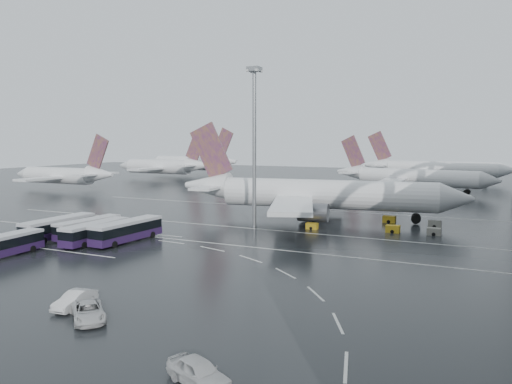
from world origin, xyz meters
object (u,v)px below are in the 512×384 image
at_px(gse_cart_belly_a, 393,229).
at_px(bus_row_near_d, 127,230).
at_px(van_curve_b, 199,372).
at_px(bus_row_near_c, 96,232).
at_px(gse_cart_belly_b, 435,224).
at_px(gse_cart_belly_d, 434,232).
at_px(airliner_gate_b, 409,178).
at_px(airliner_main, 313,195).
at_px(van_curve_a, 89,312).
at_px(jet_remote_far, 192,163).
at_px(jet_remote_mid, 164,167).
at_px(gse_cart_belly_e, 389,219).
at_px(van_curve_c, 75,300).
at_px(jet_remote_west, 64,176).
at_px(airliner_gate_c, 433,169).
at_px(bus_row_far_b, 2,245).
at_px(floodlight_mast, 254,128).
at_px(gse_cart_belly_c, 312,226).
at_px(bus_row_near_b, 88,227).
at_px(bus_row_near_a, 58,227).

bearing_deg(gse_cart_belly_a, bus_row_near_d, -144.33).
distance_m(van_curve_b, gse_cart_belly_a, 59.89).
relative_size(bus_row_near_c, gse_cart_belly_b, 5.72).
bearing_deg(gse_cart_belly_d, airliner_gate_b, 101.79).
relative_size(airliner_main, van_curve_a, 10.25).
bearing_deg(airliner_main, jet_remote_far, 125.92).
bearing_deg(jet_remote_mid, gse_cart_belly_e, 147.82).
distance_m(bus_row_near_d, van_curve_c, 30.88).
relative_size(jet_remote_west, gse_cart_belly_b, 17.89).
bearing_deg(gse_cart_belly_b, bus_row_near_d, -140.68).
height_order(jet_remote_west, jet_remote_mid, jet_remote_mid).
distance_m(jet_remote_west, bus_row_near_d, 89.33).
height_order(airliner_gate_c, bus_row_near_d, airliner_gate_c).
height_order(bus_row_far_b, floodlight_mast, floodlight_mast).
bearing_deg(airliner_gate_c, bus_row_near_d, -103.45).
bearing_deg(airliner_main, gse_cart_belly_c, -78.79).
bearing_deg(gse_cart_belly_c, bus_row_near_d, -134.18).
height_order(airliner_main, van_curve_c, airliner_main).
relative_size(van_curve_a, van_curve_c, 1.15).
bearing_deg(bus_row_near_b, jet_remote_west, 51.35).
xyz_separation_m(bus_row_far_b, van_curve_c, (24.30, -11.01, -0.85)).
distance_m(airliner_gate_c, gse_cart_belly_e, 101.44).
distance_m(jet_remote_west, bus_row_far_b, 93.78).
xyz_separation_m(airliner_main, floodlight_mast, (-6.41, -13.54, 13.08)).
bearing_deg(bus_row_near_a, jet_remote_far, 23.37).
height_order(airliner_gate_b, bus_row_near_b, airliner_gate_b).
relative_size(airliner_main, van_curve_b, 11.16).
distance_m(airliner_gate_c, gse_cart_belly_a, 111.80).
height_order(airliner_gate_b, gse_cart_belly_b, airliner_gate_b).
relative_size(floodlight_mast, gse_cart_belly_b, 12.74).
height_order(floodlight_mast, gse_cart_belly_a, floodlight_mast).
distance_m(jet_remote_far, gse_cart_belly_b, 146.79).
relative_size(gse_cart_belly_b, gse_cart_belly_e, 0.94).
xyz_separation_m(jet_remote_west, bus_row_near_a, (58.71, -57.20, -2.72)).
relative_size(bus_row_near_b, floodlight_mast, 0.43).
bearing_deg(bus_row_far_b, van_curve_b, -117.24).
height_order(bus_row_far_b, gse_cart_belly_b, bus_row_far_b).
bearing_deg(bus_row_near_d, jet_remote_mid, 35.49).
bearing_deg(floodlight_mast, gse_cart_belly_d, 11.30).
distance_m(jet_remote_west, jet_remote_mid, 49.63).
distance_m(gse_cart_belly_a, gse_cart_belly_d, 6.66).
height_order(bus_row_near_b, gse_cart_belly_b, bus_row_near_b).
distance_m(jet_remote_far, van_curve_c, 177.43).
distance_m(airliner_gate_b, van_curve_c, 123.44).
relative_size(bus_row_near_c, gse_cart_belly_a, 5.55).
distance_m(bus_row_near_b, gse_cart_belly_b, 60.52).
distance_m(bus_row_near_b, van_curve_c, 35.78).
bearing_deg(gse_cart_belly_b, airliner_gate_c, 96.25).
relative_size(jet_remote_mid, gse_cart_belly_e, 18.56).
xyz_separation_m(airliner_gate_b, van_curve_b, (6.44, -130.43, -3.46)).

